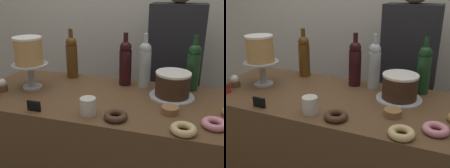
# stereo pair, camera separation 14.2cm
# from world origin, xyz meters

# --- Properties ---
(back_wall) EXTENTS (6.00, 0.05, 2.60)m
(back_wall) POSITION_xyz_m (0.00, 0.90, 1.30)
(back_wall) COLOR silver
(back_wall) RESTS_ON ground_plane
(display_counter) EXTENTS (1.58, 0.65, 0.92)m
(display_counter) POSITION_xyz_m (0.00, 0.00, 0.46)
(display_counter) COLOR brown
(display_counter) RESTS_ON ground_plane
(cake_stand_pedestal) EXTENTS (0.21, 0.21, 0.15)m
(cake_stand_pedestal) POSITION_xyz_m (-0.51, 0.00, 1.03)
(cake_stand_pedestal) COLOR #B2B2B7
(cake_stand_pedestal) RESTS_ON display_counter
(white_layer_cake) EXTENTS (0.16, 0.16, 0.16)m
(white_layer_cake) POSITION_xyz_m (-0.51, 0.00, 1.15)
(white_layer_cake) COLOR tan
(white_layer_cake) RESTS_ON cake_stand_pedestal
(silver_serving_platter) EXTENTS (0.25, 0.25, 0.01)m
(silver_serving_platter) POSITION_xyz_m (0.32, 0.10, 0.93)
(silver_serving_platter) COLOR silver
(silver_serving_platter) RESTS_ON display_counter
(chocolate_round_cake) EXTENTS (0.19, 0.19, 0.14)m
(chocolate_round_cake) POSITION_xyz_m (0.32, 0.10, 1.00)
(chocolate_round_cake) COLOR #3D2619
(chocolate_round_cake) RESTS_ON silver_serving_platter
(wine_bottle_green) EXTENTS (0.08, 0.08, 0.33)m
(wine_bottle_green) POSITION_xyz_m (0.42, 0.26, 1.07)
(wine_bottle_green) COLOR #193D1E
(wine_bottle_green) RESTS_ON display_counter
(wine_bottle_amber) EXTENTS (0.08, 0.08, 0.33)m
(wine_bottle_amber) POSITION_xyz_m (-0.36, 0.26, 1.07)
(wine_bottle_amber) COLOR #5B3814
(wine_bottle_amber) RESTS_ON display_counter
(wine_bottle_clear) EXTENTS (0.08, 0.08, 0.33)m
(wine_bottle_clear) POSITION_xyz_m (0.14, 0.23, 1.07)
(wine_bottle_clear) COLOR #B2BCC1
(wine_bottle_clear) RESTS_ON display_counter
(wine_bottle_dark_red) EXTENTS (0.08, 0.08, 0.33)m
(wine_bottle_dark_red) POSITION_xyz_m (0.02, 0.22, 1.07)
(wine_bottle_dark_red) COLOR black
(wine_bottle_dark_red) RESTS_ON display_counter
(cupcake_vanilla) EXTENTS (0.06, 0.06, 0.07)m
(cupcake_vanilla) POSITION_xyz_m (-0.65, -0.09, 0.96)
(cupcake_vanilla) COLOR brown
(cupcake_vanilla) RESTS_ON display_counter
(cupcake_chocolate) EXTENTS (0.06, 0.06, 0.07)m
(cupcake_chocolate) POSITION_xyz_m (-0.63, -0.19, 0.96)
(cupcake_chocolate) COLOR red
(cupcake_chocolate) RESTS_ON display_counter
(donut_glazed) EXTENTS (0.11, 0.11, 0.03)m
(donut_glazed) POSITION_xyz_m (0.40, -0.27, 0.94)
(donut_glazed) COLOR #E0C17F
(donut_glazed) RESTS_ON display_counter
(donut_pink) EXTENTS (0.11, 0.11, 0.03)m
(donut_pink) POSITION_xyz_m (0.52, -0.18, 0.94)
(donut_pink) COLOR pink
(donut_pink) RESTS_ON display_counter
(donut_chocolate) EXTENTS (0.11, 0.11, 0.03)m
(donut_chocolate) POSITION_xyz_m (0.09, -0.23, 0.94)
(donut_chocolate) COLOR #472D1E
(donut_chocolate) RESTS_ON display_counter
(cookie_stack) EXTENTS (0.08, 0.08, 0.03)m
(cookie_stack) POSITION_xyz_m (0.32, -0.10, 0.94)
(cookie_stack) COLOR olive
(cookie_stack) RESTS_ON display_counter
(price_sign_chalkboard) EXTENTS (0.07, 0.01, 0.05)m
(price_sign_chalkboard) POSITION_xyz_m (-0.32, -0.27, 0.95)
(price_sign_chalkboard) COLOR black
(price_sign_chalkboard) RESTS_ON display_counter
(coffee_cup_ceramic) EXTENTS (0.08, 0.08, 0.08)m
(coffee_cup_ceramic) POSITION_xyz_m (-0.05, -0.23, 0.97)
(coffee_cup_ceramic) COLOR silver
(coffee_cup_ceramic) RESTS_ON display_counter
(barista_figure) EXTENTS (0.36, 0.22, 1.60)m
(barista_figure) POSITION_xyz_m (0.29, 0.55, 0.84)
(barista_figure) COLOR black
(barista_figure) RESTS_ON ground_plane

